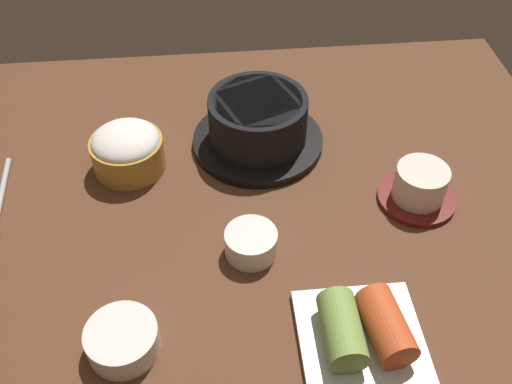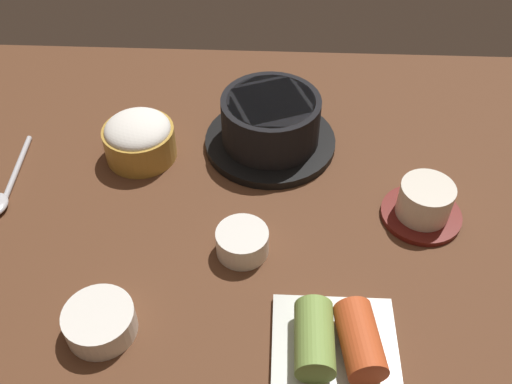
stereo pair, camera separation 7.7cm
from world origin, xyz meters
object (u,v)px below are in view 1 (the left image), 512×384
at_px(rice_bowl, 127,149).
at_px(kimchi_plate, 363,332).
at_px(tea_cup_with_saucer, 419,187).
at_px(banchan_cup_center, 251,242).
at_px(side_bowl_near, 122,339).
at_px(stone_pot, 258,124).

height_order(rice_bowl, kimchi_plate, rice_bowl).
bearing_deg(tea_cup_with_saucer, banchan_cup_center, -163.55).
height_order(tea_cup_with_saucer, kimchi_plate, tea_cup_with_saucer).
xyz_separation_m(tea_cup_with_saucer, side_bowl_near, (-0.39, -0.19, -0.01)).
xyz_separation_m(stone_pot, tea_cup_with_saucer, (0.21, -0.14, -0.01)).
relative_size(stone_pot, kimchi_plate, 1.43).
distance_m(banchan_cup_center, side_bowl_near, 0.20).
bearing_deg(banchan_cup_center, kimchi_plate, -52.01).
xyz_separation_m(banchan_cup_center, side_bowl_near, (-0.15, -0.12, -0.00)).
bearing_deg(rice_bowl, tea_cup_with_saucer, -14.93).
bearing_deg(stone_pot, tea_cup_with_saucer, -33.90).
xyz_separation_m(tea_cup_with_saucer, kimchi_plate, (-0.13, -0.21, -0.00)).
bearing_deg(tea_cup_with_saucer, side_bowl_near, -153.68).
relative_size(stone_pot, rice_bowl, 1.89).
relative_size(banchan_cup_center, kimchi_plate, 0.48).
bearing_deg(tea_cup_with_saucer, rice_bowl, 165.07).
bearing_deg(rice_bowl, side_bowl_near, -88.11).
bearing_deg(side_bowl_near, rice_bowl, 91.89).
bearing_deg(stone_pot, banchan_cup_center, -98.02).
relative_size(rice_bowl, banchan_cup_center, 1.57).
xyz_separation_m(stone_pot, banchan_cup_center, (-0.03, -0.21, -0.02)).
bearing_deg(banchan_cup_center, stone_pot, 81.98).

